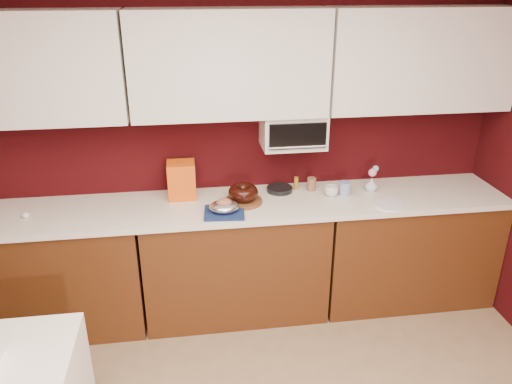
{
  "coord_description": "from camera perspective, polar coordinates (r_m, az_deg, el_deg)",
  "views": [
    {
      "loc": [
        -0.3,
        -1.28,
        2.38
      ],
      "look_at": [
        0.14,
        1.84,
        1.02
      ],
      "focal_mm": 35.0,
      "sensor_mm": 36.0,
      "label": 1
    }
  ],
  "objects": [
    {
      "name": "flower_pink",
      "position": [
        3.79,
        13.17,
        2.18
      ],
      "size": [
        0.06,
        0.06,
        0.06
      ],
      "primitive_type": "sphere",
      "color": "pink",
      "rests_on": "flower_vase"
    },
    {
      "name": "amber_bottle",
      "position": [
        3.77,
        4.61,
        1.0
      ],
      "size": [
        0.04,
        0.04,
        0.1
      ],
      "primitive_type": "cylinder",
      "rotation": [
        0.0,
        0.0,
        0.11
      ],
      "color": "#966A1B",
      "rests_on": "countertop"
    },
    {
      "name": "cake_base",
      "position": [
        3.55,
        -1.46,
        -1.05
      ],
      "size": [
        0.3,
        0.3,
        0.02
      ],
      "primitive_type": "cylinder",
      "rotation": [
        0.0,
        0.0,
        -0.14
      ],
      "color": "brown",
      "rests_on": "countertop"
    },
    {
      "name": "blue_jar",
      "position": [
        3.72,
        10.12,
        0.41
      ],
      "size": [
        0.09,
        0.09,
        0.1
      ],
      "primitive_type": "cylinder",
      "rotation": [
        0.0,
        0.0,
        0.1
      ],
      "color": "#1B3C95",
      "rests_on": "countertop"
    },
    {
      "name": "toaster_oven_door",
      "position": [
        3.46,
        4.8,
        6.38
      ],
      "size": [
        0.4,
        0.02,
        0.18
      ],
      "primitive_type": "cube",
      "color": "black",
      "rests_on": "toaster_oven"
    },
    {
      "name": "wall_back",
      "position": [
        3.71,
        -3.12,
        5.62
      ],
      "size": [
        4.0,
        0.02,
        2.5
      ],
      "primitive_type": "cube",
      "color": "#360709",
      "rests_on": "floor"
    },
    {
      "name": "bundt_cake",
      "position": [
        3.52,
        -1.48,
        -0.05
      ],
      "size": [
        0.27,
        0.27,
        0.09
      ],
      "primitive_type": "torus",
      "rotation": [
        0.0,
        0.0,
        -0.31
      ],
      "color": "black",
      "rests_on": "cake_base"
    },
    {
      "name": "base_cabinet_left",
      "position": [
        3.9,
        -22.53,
        -8.64
      ],
      "size": [
        1.31,
        0.58,
        0.86
      ],
      "primitive_type": "cube",
      "color": "#522910",
      "rests_on": "floor"
    },
    {
      "name": "countertop",
      "position": [
        3.56,
        -2.53,
        -1.57
      ],
      "size": [
        4.0,
        0.62,
        0.04
      ],
      "primitive_type": "cube",
      "color": "white",
      "rests_on": "base_cabinet_center"
    },
    {
      "name": "china_plate",
      "position": [
        3.63,
        14.94,
        -1.44
      ],
      "size": [
        0.22,
        0.22,
        0.01
      ],
      "primitive_type": "cylinder",
      "rotation": [
        0.0,
        0.0,
        0.04
      ],
      "color": "white",
      "rests_on": "countertop"
    },
    {
      "name": "upper_cabinet_center",
      "position": [
        3.42,
        -3.08,
        14.41
      ],
      "size": [
        1.31,
        0.33,
        0.7
      ],
      "primitive_type": "cube",
      "color": "white",
      "rests_on": "wall_back"
    },
    {
      "name": "foil_ham_nest",
      "position": [
        3.37,
        -3.66,
        -1.67
      ],
      "size": [
        0.25,
        0.22,
        0.08
      ],
      "primitive_type": "ellipsoid",
      "rotation": [
        0.0,
        0.0,
        -0.3
      ],
      "color": "white",
      "rests_on": "navy_towel"
    },
    {
      "name": "flower_blue",
      "position": [
        3.82,
        13.52,
        2.62
      ],
      "size": [
        0.05,
        0.05,
        0.05
      ],
      "primitive_type": "sphere",
      "color": "#87B5D9",
      "rests_on": "flower_vase"
    },
    {
      "name": "dark_pan",
      "position": [
        3.74,
        2.71,
        0.33
      ],
      "size": [
        0.24,
        0.24,
        0.03
      ],
      "primitive_type": "cylinder",
      "rotation": [
        0.0,
        0.0,
        -0.27
      ],
      "color": "black",
      "rests_on": "countertop"
    },
    {
      "name": "paper_cup",
      "position": [
        3.77,
        6.36,
        0.9
      ],
      "size": [
        0.08,
        0.08,
        0.1
      ],
      "primitive_type": "cylinder",
      "rotation": [
        0.0,
        0.0,
        -0.33
      ],
      "color": "brown",
      "rests_on": "countertop"
    },
    {
      "name": "pandoro_box",
      "position": [
        3.63,
        -8.5,
        1.37
      ],
      "size": [
        0.2,
        0.18,
        0.27
      ],
      "primitive_type": "cube",
      "rotation": [
        0.0,
        0.0,
        0.0
      ],
      "color": "red",
      "rests_on": "countertop"
    },
    {
      "name": "upper_cabinet_right",
      "position": [
        3.78,
        18.18,
        14.19
      ],
      "size": [
        1.31,
        0.33,
        0.7
      ],
      "primitive_type": "cube",
      "color": "white",
      "rests_on": "wall_back"
    },
    {
      "name": "flower_vase",
      "position": [
        3.83,
        13.04,
        0.9
      ],
      "size": [
        0.09,
        0.09,
        0.11
      ],
      "primitive_type": "imported",
      "rotation": [
        0.0,
        0.0,
        0.27
      ],
      "color": "silver",
      "rests_on": "countertop"
    },
    {
      "name": "upper_cabinet_left",
      "position": [
        3.55,
        -25.58,
        12.59
      ],
      "size": [
        1.31,
        0.33,
        0.7
      ],
      "primitive_type": "cube",
      "color": "white",
      "rests_on": "wall_back"
    },
    {
      "name": "coffee_mug",
      "position": [
        3.69,
        8.63,
        0.22
      ],
      "size": [
        0.09,
        0.09,
        0.09
      ],
      "primitive_type": "imported",
      "rotation": [
        0.0,
        0.0,
        0.11
      ],
      "color": "silver",
      "rests_on": "countertop"
    },
    {
      "name": "navy_towel",
      "position": [
        3.39,
        -3.64,
        -2.36
      ],
      "size": [
        0.29,
        0.25,
        0.02
      ],
      "primitive_type": "cube",
      "rotation": [
        0.0,
        0.0,
        -0.08
      ],
      "color": "navy",
      "rests_on": "countertop"
    },
    {
      "name": "base_cabinet_center",
      "position": [
        3.77,
        -2.41,
        -7.78
      ],
      "size": [
        1.31,
        0.58,
        0.86
      ],
      "primitive_type": "cube",
      "color": "#522910",
      "rests_on": "floor"
    },
    {
      "name": "base_cabinet_right",
      "position": [
        4.1,
        16.56,
        -6.09
      ],
      "size": [
        1.31,
        0.58,
        0.86
      ],
      "primitive_type": "cube",
      "color": "#522910",
      "rests_on": "floor"
    },
    {
      "name": "roasted_ham",
      "position": [
        3.36,
        -3.67,
        -1.29
      ],
      "size": [
        0.13,
        0.12,
        0.07
      ],
      "primitive_type": "ellipsoid",
      "rotation": [
        0.0,
        0.0,
        0.28
      ],
      "color": "#A7614C",
      "rests_on": "foil_ham_nest"
    },
    {
      "name": "toaster_oven_handle",
      "position": [
        3.47,
        4.81,
        5.13
      ],
      "size": [
        0.42,
        0.02,
        0.02
      ],
      "primitive_type": "cylinder",
      "rotation": [
        0.0,
        1.57,
        0.0
      ],
      "color": "silver",
      "rests_on": "toaster_oven"
    },
    {
      "name": "egg_right",
      "position": [
        3.67,
        -24.84,
        -2.41
      ],
      "size": [
        0.05,
        0.04,
        0.04
      ],
      "primitive_type": "ellipsoid",
      "rotation": [
        0.0,
        0.0,
        -0.09
      ],
      "color": "white",
      "rests_on": "countertop"
    },
    {
      "name": "toaster_oven",
      "position": [
        3.61,
        4.24,
        7.12
      ],
      "size": [
        0.45,
        0.3,
        0.25
      ],
      "primitive_type": "cube",
      "color": "white",
      "rests_on": "upper_cabinet_center"
    }
  ]
}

